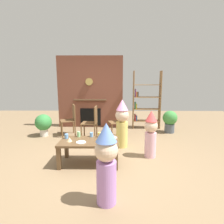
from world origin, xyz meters
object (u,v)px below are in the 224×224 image
paper_plate_front (112,138)px  birthday_cake_slice (69,139)px  coffee_table (89,144)px  dining_chair_right (120,119)px  paper_cup_near_right (79,134)px  child_by_the_chairs (122,122)px  dining_chair_middle (92,121)px  paper_cup_near_left (66,136)px  child_with_cone_hat (106,162)px  paper_cup_far_left (91,135)px  paper_cup_center (100,135)px  bookshelf (145,102)px  child_in_pink (151,133)px  potted_plant_short (43,123)px  dining_chair_left (71,118)px  paper_plate_rear (81,142)px  potted_plant_tall (170,120)px

paper_plate_front → birthday_cake_slice: birthday_cake_slice is taller
coffee_table → dining_chair_right: dining_chair_right is taller
paper_cup_near_right → birthday_cake_slice: size_ratio=1.07×
paper_plate_front → child_by_the_chairs: size_ratio=0.17×
paper_cup_near_right → child_by_the_chairs: size_ratio=0.09×
coffee_table → paper_plate_front: 0.47m
dining_chair_middle → paper_plate_front: bearing=115.4°
coffee_table → dining_chair_right: 1.75m
paper_cup_near_left → child_with_cone_hat: bearing=-56.2°
paper_plate_front → paper_cup_far_left: bearing=170.4°
paper_cup_center → dining_chair_middle: bearing=103.3°
bookshelf → dining_chair_middle: size_ratio=2.11×
child_in_pink → birthday_cake_slice: bearing=-1.6°
potted_plant_short → child_with_cone_hat: bearing=-55.8°
paper_cup_near_right → paper_cup_center: paper_cup_near_right is taller
child_in_pink → dining_chair_middle: size_ratio=1.08×
paper_cup_center → dining_chair_left: 1.88m
birthday_cake_slice → child_by_the_chairs: 1.39m
paper_cup_near_left → paper_plate_rear: bearing=-35.0°
coffee_table → child_with_cone_hat: size_ratio=1.04×
paper_plate_front → dining_chair_left: (-1.22, 1.66, 0.05)m
paper_cup_near_right → dining_chair_right: 1.64m
dining_chair_middle → dining_chair_right: same height
paper_cup_near_right → paper_cup_center: (0.42, -0.01, -0.01)m
child_in_pink → dining_chair_middle: (-1.34, 1.17, -0.00)m
child_with_cone_hat → dining_chair_right: 2.77m
dining_chair_left → potted_plant_tall: size_ratio=1.32×
paper_plate_rear → child_in_pink: (1.36, 0.42, 0.06)m
bookshelf → dining_chair_middle: bookshelf is taller
bookshelf → paper_plate_rear: 3.24m
birthday_cake_slice → dining_chair_middle: (0.24, 1.53, 0.02)m
paper_cup_center → child_in_pink: bearing=5.0°
dining_chair_middle → potted_plant_short: 1.47m
paper_plate_front → potted_plant_tall: potted_plant_tall is taller
bookshelf → dining_chair_left: (-2.28, -0.84, -0.37)m
bookshelf → paper_cup_near_left: size_ratio=20.96×
coffee_table → paper_cup_near_right: size_ratio=10.35×
paper_cup_near_right → paper_plate_front: 0.68m
paper_cup_near_right → paper_plate_rear: size_ratio=0.60×
coffee_table → potted_plant_tall: 3.05m
dining_chair_middle → potted_plant_short: bearing=-6.9°
child_by_the_chairs → paper_cup_center: bearing=1.0°
dining_chair_right → potted_plant_tall: size_ratio=1.32×
paper_cup_near_right → child_by_the_chairs: child_by_the_chairs is taller
paper_cup_far_left → dining_chair_middle: bearing=96.0°
paper_plate_front → paper_plate_rear: size_ratio=1.06×
child_with_cone_hat → child_in_pink: bearing=-49.0°
birthday_cake_slice → child_in_pink: 1.63m
paper_cup_near_left → paper_plate_front: bearing=3.0°
bookshelf → potted_plant_tall: bookshelf is taller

